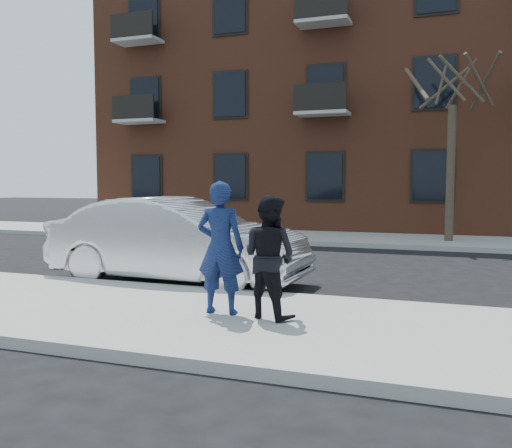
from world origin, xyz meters
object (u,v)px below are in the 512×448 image
at_px(man_hoodie, 220,248).
at_px(man_peacoat, 269,257).
at_px(silver_sedan, 177,241).
at_px(street_tree, 453,66).

height_order(man_hoodie, man_peacoat, man_hoodie).
xyz_separation_m(silver_sedan, man_hoodie, (2.01, -2.52, 0.23)).
bearing_deg(silver_sedan, man_peacoat, -130.40).
bearing_deg(silver_sedan, street_tree, -28.04).
relative_size(silver_sedan, man_peacoat, 3.08).
height_order(silver_sedan, man_peacoat, man_peacoat).
relative_size(silver_sedan, man_hoodie, 2.77).
bearing_deg(street_tree, man_peacoat, -101.70).
relative_size(street_tree, man_peacoat, 4.11).
xyz_separation_m(street_tree, man_hoodie, (-3.00, -11.08, -4.45)).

